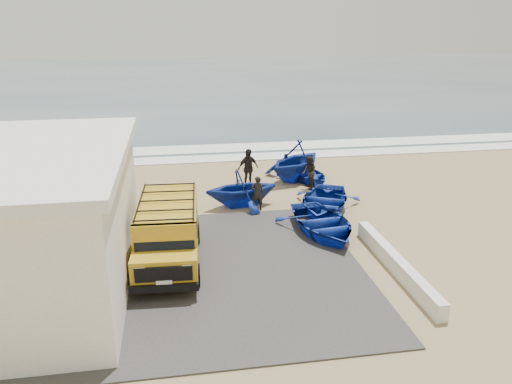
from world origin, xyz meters
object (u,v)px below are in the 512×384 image
boat_far_left (296,160)px  fisherman_back (248,168)px  parapet (396,264)px  boat_mid_left (242,188)px  boat_near_right (324,201)px  van (168,230)px  fisherman_front (257,193)px  boat_mid_right (306,174)px  fisherman_middle (309,173)px  boat_near_left (322,223)px

boat_far_left → fisherman_back: 2.72m
parapet → boat_mid_left: boat_mid_left is taller
parapet → fisherman_back: size_ratio=3.12×
boat_near_right → fisherman_back: 4.65m
van → fisherman_front: 5.77m
boat_mid_left → boat_mid_right: 4.96m
boat_mid_left → boat_mid_right: boat_mid_left is taller
boat_near_right → fisherman_middle: bearing=112.9°
boat_near_right → boat_far_left: bearing=117.2°
boat_mid_left → boat_far_left: bearing=-53.6°
fisherman_middle → fisherman_back: fisherman_back is taller
boat_mid_left → van: bearing=137.6°
fisherman_front → boat_mid_left: bearing=-44.7°
parapet → van: bearing=165.0°
fisherman_middle → parapet: bearing=4.7°
boat_near_right → boat_mid_left: 3.61m
fisherman_front → fisherman_back: (0.08, 3.18, 0.20)m
van → boat_near_right: 7.63m
boat_near_right → boat_far_left: size_ratio=1.05×
boat_near_left → boat_far_left: bearing=78.1°
van → boat_near_right: size_ratio=1.25×
boat_mid_left → fisherman_front: bearing=-143.1°
fisherman_back → boat_mid_left: bearing=-128.5°
parapet → fisherman_middle: 8.75m
boat_near_left → fisherman_back: (-1.95, 6.10, 0.53)m
boat_mid_right → boat_far_left: bearing=134.7°
boat_mid_right → fisherman_back: bearing=170.0°
parapet → boat_near_left: boat_near_left is taller
van → fisherman_middle: van is taller
boat_near_left → fisherman_front: bearing=118.3°
van → boat_near_left: size_ratio=1.24×
boat_far_left → parapet: bearing=-38.3°
boat_near_left → boat_mid_right: bearing=73.8°
boat_mid_left → boat_mid_right: (3.76, 3.19, -0.51)m
boat_near_left → boat_far_left: size_ratio=1.06×
boat_near_right → fisherman_front: fisherman_front is taller
fisherman_front → fisherman_back: fisherman_back is taller
boat_near_right → boat_far_left: (-0.13, 4.53, 0.60)m
boat_near_right → parapet: bearing=-57.5°
van → boat_near_right: (6.57, 3.82, -0.73)m
boat_mid_right → fisherman_middle: bearing=-119.6°
boat_mid_left → boat_far_left: (3.28, 3.42, 0.18)m
van → fisherman_back: van is taller
boat_near_right → fisherman_middle: fisherman_middle is taller
boat_far_left → boat_near_left: bearing=-48.3°
boat_mid_right → fisherman_back: (-3.08, -0.58, 0.63)m
fisherman_middle → fisherman_back: bearing=-104.5°
boat_near_left → fisherman_front: (-2.03, 2.91, 0.33)m
boat_near_left → fisherman_middle: (0.91, 5.31, 0.39)m
boat_mid_right → boat_near_left: bearing=-120.2°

